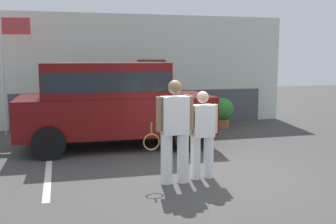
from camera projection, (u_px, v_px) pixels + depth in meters
The scene contains 8 objects.
ground_plane at pixel (207, 176), 7.49m from camera, with size 40.00×40.00×0.00m, color #423F3D.
parking_stripe_0 at pixel (49, 165), 8.18m from camera, with size 0.12×4.40×0.01m, color silver.
house_frontage at pixel (142, 73), 13.00m from camera, with size 9.67×0.40×3.51m.
parked_suv at pixel (111, 100), 9.76m from camera, with size 4.64×2.25×2.05m.
tennis_player_man at pixel (175, 131), 6.94m from camera, with size 0.92×0.28×1.80m.
tennis_player_woman at pixel (202, 133), 7.23m from camera, with size 0.73×0.28×1.59m.
potted_plant_by_porch at pixel (222, 111), 12.48m from camera, with size 0.71×0.71×0.94m.
flag_pole at pixel (9, 54), 11.09m from camera, with size 0.80×0.11×3.30m.
Camera 1 is at (-2.60, -6.81, 2.19)m, focal length 43.15 mm.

